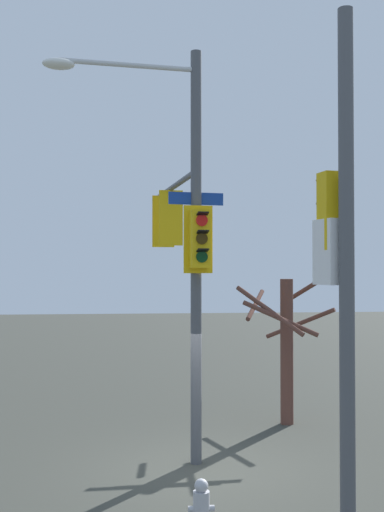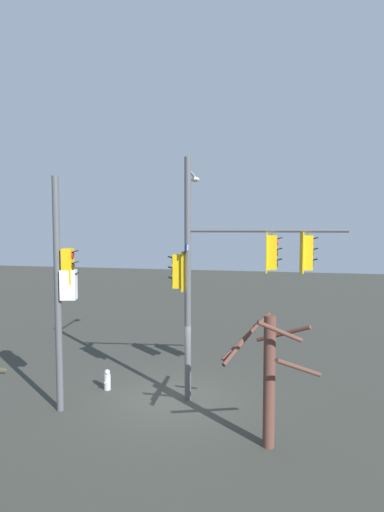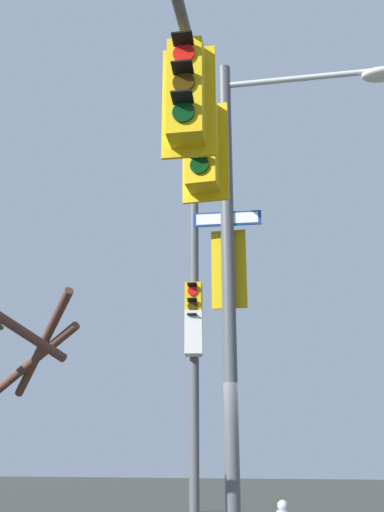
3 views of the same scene
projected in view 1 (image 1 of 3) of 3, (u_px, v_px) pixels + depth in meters
name	position (u px, v px, depth m)	size (l,w,h in m)	color
ground_plane	(202.00, 471.00, 11.25)	(80.00, 80.00, 0.00)	#353731
main_signal_pole_assembly	(177.00, 222.00, 12.92)	(3.47, 5.71, 8.00)	#4C4F54
secondary_pole_assembly	(340.00, 256.00, 8.39)	(0.47, 0.75, 7.31)	#4C4F54
fire_hydrant	(201.00, 506.00, 8.73)	(0.38, 0.24, 0.73)	#B2B2B7
bare_tree_behind_pole	(286.00, 342.00, 14.74)	(2.60, 2.60, 3.54)	brown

